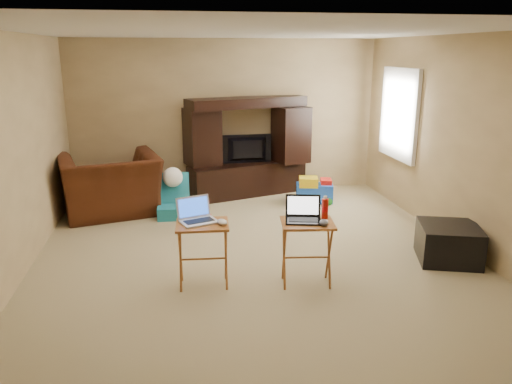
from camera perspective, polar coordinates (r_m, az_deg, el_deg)
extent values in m
plane|color=tan|center=(5.97, -0.33, -6.89)|extent=(5.50, 5.50, 0.00)
plane|color=silver|center=(5.51, -0.37, 17.86)|extent=(5.50, 5.50, 0.00)
plane|color=tan|center=(8.30, -3.48, 8.51)|extent=(5.00, 0.00, 5.00)
plane|color=tan|center=(3.02, 8.24, -4.83)|extent=(5.00, 0.00, 5.00)
plane|color=tan|center=(5.76, -25.75, 3.69)|extent=(0.00, 5.50, 5.50)
plane|color=tan|center=(6.49, 22.08, 5.32)|extent=(0.00, 5.50, 5.50)
plane|color=white|center=(7.81, 16.16, 8.57)|extent=(0.00, 1.20, 1.20)
cube|color=white|center=(7.80, 16.02, 8.57)|extent=(0.06, 1.14, 1.34)
cube|color=black|center=(8.14, -1.00, 5.17)|extent=(2.01, 1.04, 1.60)
imported|color=black|center=(8.10, -0.95, 4.88)|extent=(0.81, 0.13, 0.47)
imported|color=#4A240F|center=(7.51, -16.30, 0.79)|extent=(1.59, 1.46, 0.87)
cube|color=black|center=(6.08, 21.15, -5.46)|extent=(0.81, 0.81, 0.41)
cube|color=#A56828|center=(5.07, -6.05, -7.15)|extent=(0.54, 0.44, 0.67)
cube|color=#A46127|center=(5.10, 5.81, -6.99)|extent=(0.57, 0.48, 0.67)
cube|color=silver|center=(4.94, -6.57, -2.18)|extent=(0.42, 0.39, 0.24)
cube|color=black|center=(4.95, 5.45, -2.06)|extent=(0.41, 0.36, 0.24)
ellipsoid|color=silver|center=(4.89, -3.89, -3.44)|extent=(0.13, 0.16, 0.06)
ellipsoid|color=#404045|center=(4.90, 7.77, -3.47)|extent=(0.11, 0.15, 0.06)
cylinder|color=red|center=(5.07, 7.89, -1.89)|extent=(0.07, 0.07, 0.21)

